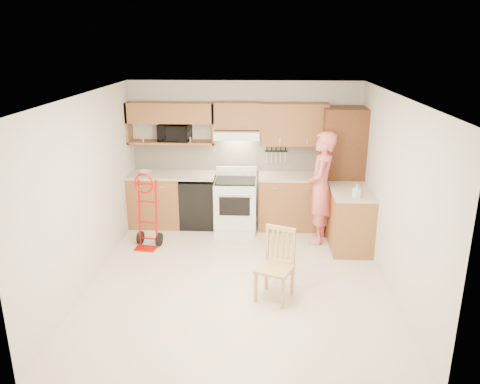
# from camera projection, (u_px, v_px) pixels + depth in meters

# --- Properties ---
(floor) EXTENTS (4.00, 4.50, 0.02)m
(floor) POSITION_uv_depth(u_px,v_px,m) (238.00, 279.00, 6.53)
(floor) COLOR beige
(floor) RESTS_ON ground
(ceiling) EXTENTS (4.00, 4.50, 0.02)m
(ceiling) POSITION_uv_depth(u_px,v_px,m) (238.00, 95.00, 5.75)
(ceiling) COLOR white
(ceiling) RESTS_ON ground
(wall_back) EXTENTS (4.00, 0.02, 2.50)m
(wall_back) POSITION_uv_depth(u_px,v_px,m) (245.00, 153.00, 8.28)
(wall_back) COLOR silver
(wall_back) RESTS_ON ground
(wall_front) EXTENTS (4.00, 0.02, 2.50)m
(wall_front) POSITION_uv_depth(u_px,v_px,m) (225.00, 276.00, 3.99)
(wall_front) COLOR silver
(wall_front) RESTS_ON ground
(wall_left) EXTENTS (0.02, 4.50, 2.50)m
(wall_left) POSITION_uv_depth(u_px,v_px,m) (87.00, 191.00, 6.22)
(wall_left) COLOR silver
(wall_left) RESTS_ON ground
(wall_right) EXTENTS (0.02, 4.50, 2.50)m
(wall_right) POSITION_uv_depth(u_px,v_px,m) (394.00, 195.00, 6.05)
(wall_right) COLOR silver
(wall_right) RESTS_ON ground
(backsplash) EXTENTS (3.92, 0.03, 0.55)m
(backsplash) POSITION_uv_depth(u_px,v_px,m) (245.00, 156.00, 8.27)
(backsplash) COLOR beige
(backsplash) RESTS_ON wall_back
(lower_cab_left) EXTENTS (0.90, 0.60, 0.90)m
(lower_cab_left) POSITION_uv_depth(u_px,v_px,m) (156.00, 200.00, 8.30)
(lower_cab_left) COLOR brown
(lower_cab_left) RESTS_ON ground
(dishwasher) EXTENTS (0.60, 0.60, 0.85)m
(dishwasher) POSITION_uv_depth(u_px,v_px,m) (198.00, 202.00, 8.28)
(dishwasher) COLOR black
(dishwasher) RESTS_ON ground
(lower_cab_right) EXTENTS (1.14, 0.60, 0.90)m
(lower_cab_right) POSITION_uv_depth(u_px,v_px,m) (291.00, 202.00, 8.20)
(lower_cab_right) COLOR brown
(lower_cab_right) RESTS_ON ground
(countertop_left) EXTENTS (1.50, 0.63, 0.04)m
(countertop_left) POSITION_uv_depth(u_px,v_px,m) (172.00, 175.00, 8.15)
(countertop_left) COLOR #B8A990
(countertop_left) RESTS_ON lower_cab_left
(countertop_right) EXTENTS (1.14, 0.63, 0.04)m
(countertop_right) POSITION_uv_depth(u_px,v_px,m) (292.00, 177.00, 8.05)
(countertop_right) COLOR #B8A990
(countertop_right) RESTS_ON lower_cab_right
(cab_return_right) EXTENTS (0.60, 1.00, 0.90)m
(cab_return_right) POSITION_uv_depth(u_px,v_px,m) (350.00, 220.00, 7.40)
(cab_return_right) COLOR brown
(cab_return_right) RESTS_ON ground
(countertop_return) EXTENTS (0.63, 1.00, 0.04)m
(countertop_return) POSITION_uv_depth(u_px,v_px,m) (352.00, 192.00, 7.26)
(countertop_return) COLOR #B8A990
(countertop_return) RESTS_ON cab_return_right
(pantry_tall) EXTENTS (0.70, 0.60, 2.10)m
(pantry_tall) POSITION_uv_depth(u_px,v_px,m) (341.00, 170.00, 7.98)
(pantry_tall) COLOR brown
(pantry_tall) RESTS_ON ground
(upper_cab_left) EXTENTS (1.50, 0.33, 0.34)m
(upper_cab_left) POSITION_uv_depth(u_px,v_px,m) (171.00, 112.00, 7.95)
(upper_cab_left) COLOR brown
(upper_cab_left) RESTS_ON wall_back
(upper_shelf_mw) EXTENTS (1.50, 0.33, 0.04)m
(upper_shelf_mw) POSITION_uv_depth(u_px,v_px,m) (172.00, 142.00, 8.10)
(upper_shelf_mw) COLOR brown
(upper_shelf_mw) RESTS_ON wall_back
(upper_cab_center) EXTENTS (0.76, 0.33, 0.44)m
(upper_cab_center) POSITION_uv_depth(u_px,v_px,m) (237.00, 115.00, 7.91)
(upper_cab_center) COLOR brown
(upper_cab_center) RESTS_ON wall_back
(upper_cab_right) EXTENTS (1.14, 0.33, 0.70)m
(upper_cab_right) POSITION_uv_depth(u_px,v_px,m) (294.00, 124.00, 7.91)
(upper_cab_right) COLOR brown
(upper_cab_right) RESTS_ON wall_back
(range_hood) EXTENTS (0.76, 0.46, 0.14)m
(range_hood) POSITION_uv_depth(u_px,v_px,m) (237.00, 134.00, 7.94)
(range_hood) COLOR white
(range_hood) RESTS_ON wall_back
(knife_strip) EXTENTS (0.40, 0.05, 0.29)m
(knife_strip) POSITION_uv_depth(u_px,v_px,m) (276.00, 155.00, 8.21)
(knife_strip) COLOR black
(knife_strip) RESTS_ON backsplash
(microwave) EXTENTS (0.57, 0.42, 0.29)m
(microwave) POSITION_uv_depth(u_px,v_px,m) (175.00, 133.00, 8.05)
(microwave) COLOR black
(microwave) RESTS_ON upper_shelf_mw
(range) EXTENTS (0.71, 0.93, 1.05)m
(range) POSITION_uv_depth(u_px,v_px,m) (235.00, 201.00, 8.04)
(range) COLOR white
(range) RESTS_ON ground
(person) EXTENTS (0.57, 0.74, 1.81)m
(person) POSITION_uv_depth(u_px,v_px,m) (321.00, 188.00, 7.47)
(person) COLOR #E6666B
(person) RESTS_ON ground
(hand_truck) EXTENTS (0.49, 0.46, 1.09)m
(hand_truck) POSITION_uv_depth(u_px,v_px,m) (146.00, 215.00, 7.34)
(hand_truck) COLOR #B70E05
(hand_truck) RESTS_ON ground
(dining_chair) EXTENTS (0.56, 0.58, 0.92)m
(dining_chair) POSITION_uv_depth(u_px,v_px,m) (275.00, 266.00, 5.88)
(dining_chair) COLOR tan
(dining_chair) RESTS_ON ground
(soap_bottle) EXTENTS (0.11, 0.11, 0.20)m
(soap_bottle) POSITION_uv_depth(u_px,v_px,m) (357.00, 191.00, 6.91)
(soap_bottle) COLOR white
(soap_bottle) RESTS_ON countertop_return
(bowl) EXTENTS (0.25, 0.25, 0.05)m
(bowl) POSITION_uv_depth(u_px,v_px,m) (146.00, 172.00, 8.15)
(bowl) COLOR white
(bowl) RESTS_ON countertop_left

